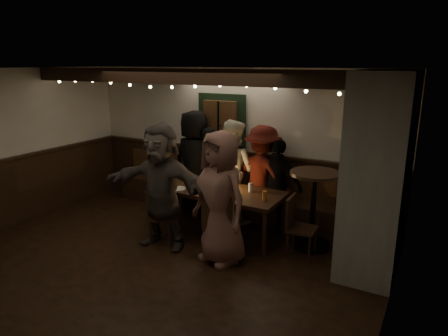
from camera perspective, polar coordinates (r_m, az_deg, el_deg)
The scene contains 13 objects.
room at distance 5.89m, azimuth 5.53°, elevation -1.08°, with size 6.02×5.01×2.62m.
dining_table at distance 6.31m, azimuth -0.92°, elevation -3.63°, with size 2.09×0.90×0.91m.
chair_near_left at distance 6.11m, azimuth -8.98°, elevation -6.51°, with size 0.48×0.48×0.85m.
chair_near_right at distance 5.54m, azimuth -0.56°, elevation -7.73°, with size 0.48×0.48×0.99m.
chair_end at distance 5.80m, azimuth 10.34°, elevation -7.66°, with size 0.41×0.41×0.86m.
high_top at distance 6.02m, azimuth 12.67°, elevation -4.46°, with size 0.73×0.73×1.16m.
person_a at distance 7.26m, azimuth -4.21°, elevation 0.89°, with size 0.91×0.59×1.87m, color black.
person_b at distance 7.18m, azimuth -2.22°, elevation -0.41°, with size 0.58×0.38×1.59m, color black.
person_c at distance 6.82m, azimuth 1.14°, elevation -0.45°, with size 0.86×0.67×1.77m, color #BBB89E.
person_d at distance 6.70m, azimuth 5.50°, elevation -1.10°, with size 1.10×0.63×1.70m, color #3D100B.
person_e at distance 6.55m, azimuth 7.73°, elevation -2.42°, with size 0.88×0.37×1.51m, color black.
person_f at distance 5.90m, azimuth -8.92°, elevation -2.57°, with size 1.73×0.55×1.87m, color #443A34.
person_g at distance 5.37m, azimuth -0.48°, elevation -4.30°, with size 0.90×0.59×1.84m, color brown.
Camera 1 is at (3.32, -3.78, 2.69)m, focal length 32.00 mm.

